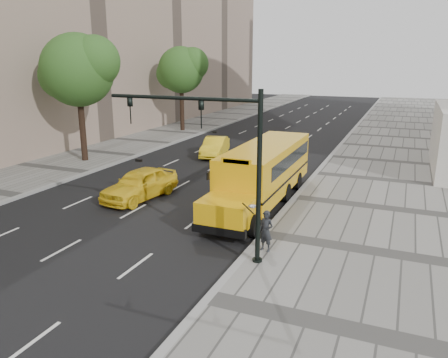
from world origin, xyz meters
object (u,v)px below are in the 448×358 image
at_px(tree_c, 182,69).
at_px(school_bus, 265,169).
at_px(taxi_near, 140,184).
at_px(taxi_far, 215,147).
at_px(tree_b, 79,69).
at_px(traffic_signal, 222,154).
at_px(pedestrian, 266,231).

relative_size(tree_c, school_bus, 0.75).
relative_size(school_bus, taxi_near, 2.38).
relative_size(school_bus, taxi_far, 2.58).
distance_m(tree_b, tree_c, 15.25).
height_order(tree_c, taxi_far, tree_c).
xyz_separation_m(taxi_far, traffic_signal, (7.66, -16.55, 3.35)).
height_order(taxi_near, pedestrian, pedestrian).
bearing_deg(tree_b, tree_c, 90.03).
xyz_separation_m(tree_c, traffic_signal, (15.60, -26.22, -2.24)).
xyz_separation_m(tree_b, tree_c, (-0.01, 15.25, -0.32)).
relative_size(tree_b, taxi_far, 2.05).
distance_m(school_bus, pedestrian, 6.72).
height_order(school_bus, taxi_far, school_bus).
bearing_deg(school_bus, taxi_far, 127.14).
bearing_deg(traffic_signal, taxi_far, 114.85).
bearing_deg(pedestrian, school_bus, 123.66).
xyz_separation_m(tree_b, taxi_near, (8.58, -5.86, -5.82)).
distance_m(tree_c, traffic_signal, 30.60).
bearing_deg(tree_b, traffic_signal, -35.13).
bearing_deg(pedestrian, taxi_near, 169.40).
relative_size(tree_c, pedestrian, 5.31).
relative_size(school_bus, traffic_signal, 1.81).
height_order(tree_c, taxi_near, tree_c).
distance_m(taxi_far, traffic_signal, 18.55).
height_order(tree_c, pedestrian, tree_c).
relative_size(taxi_far, traffic_signal, 0.70).
xyz_separation_m(tree_b, taxi_far, (7.93, 5.58, -5.91)).
relative_size(taxi_near, traffic_signal, 0.76).
bearing_deg(taxi_far, traffic_signal, -77.42).
distance_m(tree_b, school_bus, 16.10).
distance_m(tree_b, taxi_near, 11.91).
distance_m(tree_b, traffic_signal, 19.24).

